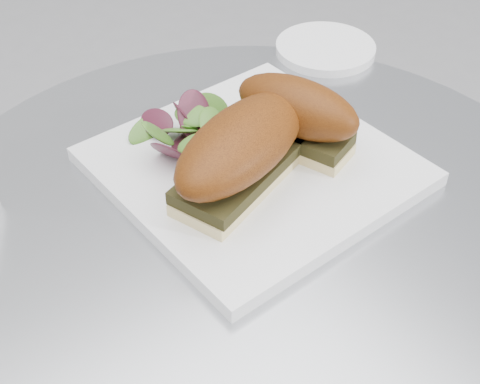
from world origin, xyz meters
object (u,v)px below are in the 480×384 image
object	(u,v)px
sandwich_right	(297,114)
saucer	(325,48)
sandwich_left	(241,150)
plate	(253,166)

from	to	relation	value
sandwich_right	saucer	xyz separation A→B (m)	(0.18, 0.15, -0.05)
sandwich_left	sandwich_right	distance (m)	0.09
plate	sandwich_right	xyz separation A→B (m)	(0.05, -0.01, 0.05)
sandwich_left	saucer	xyz separation A→B (m)	(0.27, 0.17, -0.05)
plate	sandwich_right	world-z (taller)	sandwich_right
plate	sandwich_right	bearing A→B (deg)	-7.22
plate	saucer	bearing A→B (deg)	32.15
plate	saucer	distance (m)	0.28
plate	sandwich_right	distance (m)	0.07
sandwich_left	sandwich_right	xyz separation A→B (m)	(0.08, 0.02, 0.00)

